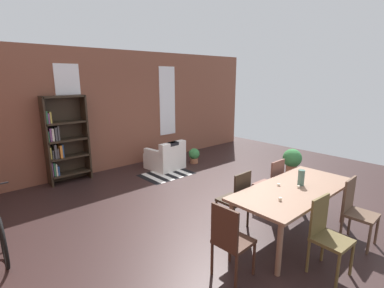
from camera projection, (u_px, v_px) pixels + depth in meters
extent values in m
plane|color=#2F1F1D|center=(227.00, 209.00, 5.23)|extent=(10.36, 10.36, 0.00)
cube|color=brown|center=(123.00, 110.00, 7.54)|extent=(8.97, 0.12, 3.03)
cube|color=white|center=(70.00, 108.00, 6.55)|extent=(0.55, 0.02, 1.97)
cube|color=white|center=(167.00, 101.00, 8.36)|extent=(0.55, 0.02, 1.97)
cube|color=#82604C|center=(295.00, 189.00, 4.24)|extent=(2.15, 0.95, 0.04)
cylinder|color=#82604C|center=(279.00, 249.00, 3.42)|extent=(0.07, 0.07, 0.72)
cylinder|color=#82604C|center=(344.00, 202.00, 4.69)|extent=(0.07, 0.07, 0.72)
cylinder|color=#82604C|center=(231.00, 225.00, 3.96)|extent=(0.07, 0.07, 0.72)
cylinder|color=#82604C|center=(301.00, 189.00, 5.23)|extent=(0.07, 0.07, 0.72)
cylinder|color=#4C7266|center=(301.00, 178.00, 4.31)|extent=(0.10, 0.10, 0.24)
cylinder|color=silver|center=(299.00, 187.00, 4.23)|extent=(0.04, 0.04, 0.03)
cylinder|color=silver|center=(280.00, 199.00, 3.79)|extent=(0.04, 0.04, 0.04)
cylinder|color=silver|center=(279.00, 185.00, 4.31)|extent=(0.04, 0.04, 0.03)
cube|color=brown|center=(332.00, 240.00, 3.43)|extent=(0.42, 0.42, 0.04)
cube|color=brown|center=(319.00, 216.00, 3.51)|extent=(0.38, 0.05, 0.50)
cylinder|color=brown|center=(338.00, 272.00, 3.23)|extent=(0.04, 0.04, 0.43)
cylinder|color=brown|center=(352.00, 259.00, 3.45)|extent=(0.04, 0.04, 0.43)
cylinder|color=brown|center=(308.00, 256.00, 3.51)|extent=(0.04, 0.04, 0.43)
cylinder|color=brown|center=(323.00, 246.00, 3.73)|extent=(0.04, 0.04, 0.43)
cube|color=brown|center=(361.00, 215.00, 4.05)|extent=(0.41, 0.41, 0.04)
cube|color=brown|center=(349.00, 195.00, 4.13)|extent=(0.38, 0.04, 0.50)
cylinder|color=brown|center=(369.00, 240.00, 3.86)|extent=(0.04, 0.04, 0.43)
cylinder|color=brown|center=(377.00, 230.00, 4.10)|extent=(0.04, 0.04, 0.43)
cylinder|color=brown|center=(341.00, 230.00, 4.11)|extent=(0.04, 0.04, 0.43)
cylinder|color=brown|center=(350.00, 221.00, 4.36)|extent=(0.04, 0.04, 0.43)
cube|color=#31251A|center=(232.00, 200.00, 4.55)|extent=(0.40, 0.40, 0.04)
cube|color=#31251A|center=(242.00, 189.00, 4.36)|extent=(0.38, 0.03, 0.50)
cylinder|color=#31251A|center=(231.00, 207.00, 4.85)|extent=(0.04, 0.04, 0.43)
cylinder|color=#31251A|center=(216.00, 213.00, 4.62)|extent=(0.04, 0.04, 0.43)
cylinder|color=#31251A|center=(248.00, 214.00, 4.59)|extent=(0.04, 0.04, 0.43)
cylinder|color=#31251A|center=(234.00, 221.00, 4.36)|extent=(0.04, 0.04, 0.43)
cube|color=#3C2319|center=(234.00, 241.00, 3.41)|extent=(0.42, 0.42, 0.04)
cube|color=#3C2319|center=(224.00, 228.00, 3.22)|extent=(0.05, 0.38, 0.50)
cylinder|color=#3C2319|center=(254.00, 259.00, 3.46)|extent=(0.04, 0.04, 0.43)
cylinder|color=#3C2319|center=(230.00, 246.00, 3.71)|extent=(0.04, 0.04, 0.43)
cylinder|color=#3C2319|center=(236.00, 273.00, 3.22)|extent=(0.04, 0.04, 0.43)
cylinder|color=#3C2319|center=(212.00, 259.00, 3.46)|extent=(0.04, 0.04, 0.43)
cube|color=brown|center=(267.00, 185.00, 5.18)|extent=(0.40, 0.40, 0.04)
cube|color=brown|center=(277.00, 175.00, 4.99)|extent=(0.38, 0.03, 0.50)
cylinder|color=brown|center=(264.00, 192.00, 5.48)|extent=(0.04, 0.04, 0.43)
cylinder|color=brown|center=(253.00, 197.00, 5.25)|extent=(0.04, 0.04, 0.43)
cylinder|color=brown|center=(281.00, 197.00, 5.22)|extent=(0.04, 0.04, 0.43)
cylinder|color=brown|center=(269.00, 203.00, 4.99)|extent=(0.04, 0.04, 0.43)
cube|color=#2D2319|center=(46.00, 143.00, 6.14)|extent=(0.04, 0.32, 1.97)
cube|color=#2D2319|center=(86.00, 137.00, 6.71)|extent=(0.04, 0.32, 1.97)
cube|color=#2D2319|center=(65.00, 139.00, 6.54)|extent=(0.91, 0.01, 1.97)
cube|color=#2D2319|center=(70.00, 173.00, 6.61)|extent=(0.87, 0.32, 0.04)
cube|color=#8C4C8C|center=(51.00, 169.00, 6.31)|extent=(0.03, 0.19, 0.32)
cube|color=#33724C|center=(54.00, 169.00, 6.34)|extent=(0.04, 0.19, 0.30)
cube|color=white|center=(56.00, 169.00, 6.37)|extent=(0.03, 0.21, 0.28)
cube|color=#284C8C|center=(58.00, 170.00, 6.40)|extent=(0.04, 0.19, 0.21)
cube|color=#2D2319|center=(69.00, 157.00, 6.52)|extent=(0.87, 0.32, 0.04)
cube|color=gold|center=(50.00, 153.00, 6.23)|extent=(0.05, 0.17, 0.27)
cube|color=#4C4C51|center=(52.00, 154.00, 6.27)|extent=(0.03, 0.18, 0.19)
cube|color=#4C4C51|center=(54.00, 151.00, 6.29)|extent=(0.05, 0.22, 0.32)
cube|color=#4C4C51|center=(57.00, 153.00, 6.33)|extent=(0.03, 0.21, 0.21)
cube|color=orange|center=(60.00, 151.00, 6.36)|extent=(0.05, 0.27, 0.28)
cube|color=#284C8C|center=(62.00, 151.00, 6.39)|extent=(0.04, 0.17, 0.29)
cube|color=#2D2319|center=(67.00, 140.00, 6.43)|extent=(0.87, 0.32, 0.04)
cube|color=#33724C|center=(47.00, 136.00, 6.14)|extent=(0.03, 0.21, 0.22)
cube|color=#8C4C8C|center=(50.00, 135.00, 6.16)|extent=(0.03, 0.19, 0.29)
cube|color=white|center=(52.00, 135.00, 6.20)|extent=(0.04, 0.17, 0.28)
cube|color=#4C4C51|center=(55.00, 134.00, 6.23)|extent=(0.04, 0.21, 0.29)
cube|color=#4C4C51|center=(57.00, 133.00, 6.26)|extent=(0.03, 0.20, 0.32)
cube|color=#2D2319|center=(65.00, 122.00, 6.34)|extent=(0.87, 0.32, 0.04)
cube|color=#33724C|center=(45.00, 117.00, 6.05)|extent=(0.05, 0.20, 0.27)
cube|color=#8C4C8C|center=(48.00, 118.00, 6.08)|extent=(0.03, 0.19, 0.22)
cube|color=gold|center=(50.00, 117.00, 6.10)|extent=(0.03, 0.18, 0.24)
cube|color=#2D2319|center=(63.00, 96.00, 6.21)|extent=(0.87, 0.32, 0.04)
cube|color=white|center=(165.00, 161.00, 7.56)|extent=(0.87, 0.87, 0.40)
cube|color=white|center=(173.00, 149.00, 7.26)|extent=(0.81, 0.23, 0.35)
cube|color=white|center=(174.00, 148.00, 7.74)|extent=(0.18, 0.73, 0.15)
cube|color=white|center=(154.00, 153.00, 7.26)|extent=(0.18, 0.73, 0.15)
cube|color=black|center=(173.00, 144.00, 7.23)|extent=(0.29, 0.19, 0.08)
torus|color=black|center=(3.00, 243.00, 3.61)|extent=(0.08, 0.68, 0.68)
cylinder|color=#9E6042|center=(291.00, 169.00, 7.13)|extent=(0.27, 0.27, 0.22)
sphere|color=#387F42|center=(292.00, 158.00, 7.07)|extent=(0.46, 0.46, 0.46)
cylinder|color=#9E6042|center=(194.00, 160.00, 8.02)|extent=(0.22, 0.22, 0.14)
sphere|color=#387F42|center=(194.00, 154.00, 7.98)|extent=(0.31, 0.31, 0.31)
cube|color=black|center=(148.00, 179.00, 6.75)|extent=(0.14, 0.87, 0.01)
cube|color=white|center=(153.00, 178.00, 6.84)|extent=(0.14, 0.87, 0.01)
cube|color=black|center=(158.00, 177.00, 6.92)|extent=(0.14, 0.87, 0.01)
cube|color=white|center=(162.00, 175.00, 7.01)|extent=(0.14, 0.87, 0.01)
cube|color=black|center=(167.00, 174.00, 7.10)|extent=(0.14, 0.87, 0.01)
cube|color=white|center=(171.00, 173.00, 7.19)|extent=(0.14, 0.87, 0.01)
cube|color=black|center=(175.00, 172.00, 7.28)|extent=(0.14, 0.87, 0.01)
cube|color=white|center=(179.00, 171.00, 7.37)|extent=(0.14, 0.87, 0.01)
cube|color=black|center=(183.00, 170.00, 7.46)|extent=(0.14, 0.87, 0.01)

